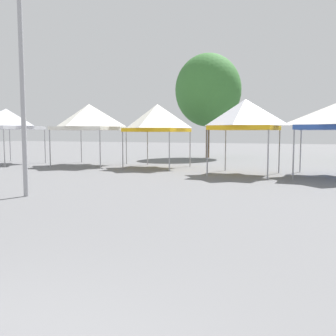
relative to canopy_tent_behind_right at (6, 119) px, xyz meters
name	(u,v)px	position (x,y,z in m)	size (l,w,h in m)	color
canopy_tent_behind_right	(6,119)	(0.00, 0.00, 0.00)	(3.42, 3.42, 3.40)	#9E9EA3
canopy_tent_far_left	(89,117)	(5.30, 1.19, 0.07)	(3.63, 3.63, 3.60)	#9E9EA3
canopy_tent_left_of_center	(157,118)	(9.58, 1.52, -0.04)	(2.99, 2.99, 3.49)	#9E9EA3
canopy_tent_behind_center	(245,115)	(14.77, -0.06, -0.03)	(2.89, 2.89, 3.44)	#9E9EA3
light_pole_opposite_side	(20,9)	(10.09, -8.73, 2.69)	(0.36, 0.36, 9.75)	#9E9EA3
tree_behind_tents_center	(208,90)	(9.53, 10.69, 2.42)	(5.04, 5.04, 7.96)	brown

